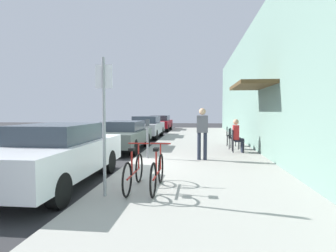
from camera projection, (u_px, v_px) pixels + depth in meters
The scene contains 16 objects.
ground_plane at pixel (127, 168), 8.25m from camera, with size 60.00×60.00×0.00m, color #2D2D30.
sidewalk_slab at pixel (200, 156), 9.99m from camera, with size 4.50×32.00×0.12m, color #9E9B93.
building_facade at pixel (269, 80), 9.58m from camera, with size 1.40×32.00×5.63m.
parked_car_0 at pixel (56, 154), 6.22m from camera, with size 1.80×4.40×1.42m.
parked_car_1 at pixel (123, 135), 11.84m from camera, with size 1.80×4.40×1.28m.
parked_car_2 at pixel (146, 127), 17.28m from camera, with size 1.80×4.40×1.39m.
parked_car_3 at pixel (160, 123), 23.58m from camera, with size 1.80×4.40×1.33m.
parking_meter at pixel (148, 136), 9.19m from camera, with size 0.12×0.10×1.32m.
street_sign at pixel (104, 116), 5.04m from camera, with size 0.32×0.06×2.60m.
bicycle_0 at pixel (134, 172), 5.55m from camera, with size 0.46×1.71×0.90m.
bicycle_1 at pixel (157, 172), 5.52m from camera, with size 0.46×1.71×0.90m.
cafe_chair_0 at pixel (236, 139), 10.53m from camera, with size 0.46×0.46×0.87m.
seated_patron_0 at pixel (237, 134), 10.51m from camera, with size 0.43×0.37×1.29m.
cafe_chair_1 at pixel (233, 137), 11.43m from camera, with size 0.55×0.55×0.87m.
cafe_chair_2 at pixel (230, 135), 12.48m from camera, with size 0.50×0.50×0.87m.
pedestrian_standing at pixel (202, 130), 8.84m from camera, with size 0.36×0.22×1.70m.
Camera 1 is at (2.13, -7.98, 1.73)m, focal length 28.87 mm.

